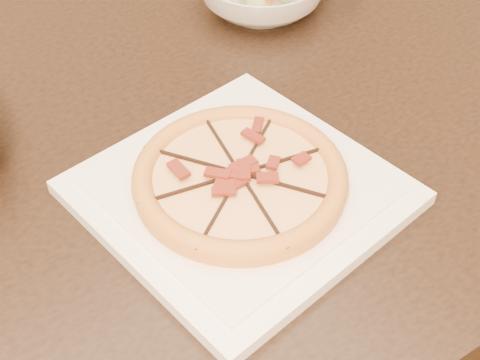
% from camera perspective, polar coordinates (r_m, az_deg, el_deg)
% --- Properties ---
extents(dining_table, '(1.49, 1.03, 0.75)m').
position_cam_1_polar(dining_table, '(0.94, -10.68, -2.44)').
color(dining_table, black).
rests_on(dining_table, floor).
extents(plate, '(0.35, 0.35, 0.02)m').
position_cam_1_polar(plate, '(0.79, 0.00, -1.01)').
color(plate, white).
rests_on(plate, dining_table).
extents(pizza, '(0.25, 0.25, 0.03)m').
position_cam_1_polar(pizza, '(0.78, -0.00, 0.20)').
color(pizza, '#DF8746').
rests_on(pizza, plate).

